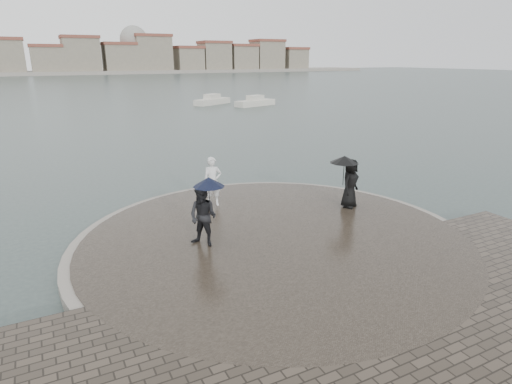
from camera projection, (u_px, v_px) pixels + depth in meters
ground at (345, 300)px, 10.51m from camera, size 400.00×400.00×0.00m
kerb_ring at (275, 242)px, 13.44m from camera, size 12.50×12.50×0.32m
quay_tip at (275, 241)px, 13.43m from camera, size 11.90×11.90×0.36m
statue at (213, 182)px, 15.94m from camera, size 0.77×0.62×1.85m
visitor_left at (204, 210)px, 12.48m from camera, size 1.26×1.12×2.04m
visitor_right at (349, 178)px, 15.70m from camera, size 1.31×1.10×1.95m
far_skyline at (26, 58)px, 142.45m from camera, size 260.00×20.00×37.00m
boats at (233, 102)px, 53.56m from camera, size 9.69×7.75×1.50m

